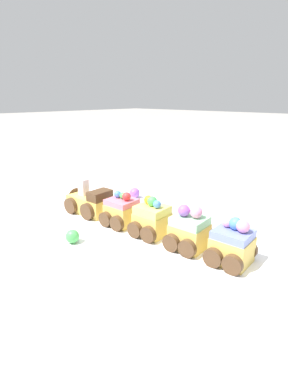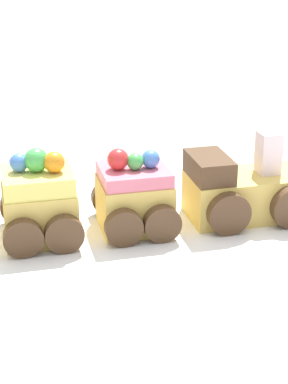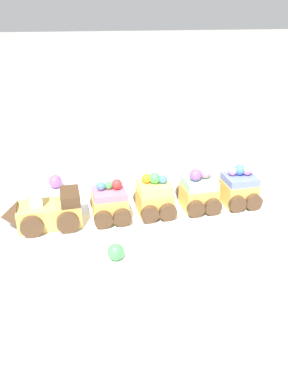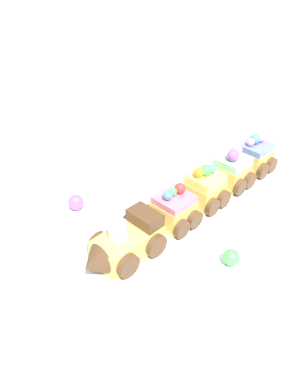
{
  "view_description": "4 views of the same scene",
  "coord_description": "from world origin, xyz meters",
  "views": [
    {
      "loc": [
        -0.39,
        0.44,
        0.27
      ],
      "look_at": [
        0.04,
        -0.02,
        0.07
      ],
      "focal_mm": 28.0,
      "sensor_mm": 36.0,
      "label": 1
    },
    {
      "loc": [
        -0.04,
        -0.45,
        0.25
      ],
      "look_at": [
        0.05,
        0.02,
        0.05
      ],
      "focal_mm": 60.0,
      "sensor_mm": 36.0,
      "label": 2
    },
    {
      "loc": [
        0.07,
        0.62,
        0.35
      ],
      "look_at": [
        -0.02,
        0.02,
        0.04
      ],
      "focal_mm": 35.0,
      "sensor_mm": 36.0,
      "label": 3
    },
    {
      "loc": [
        0.39,
        0.38,
        0.42
      ],
      "look_at": [
        0.05,
        -0.02,
        0.04
      ],
      "focal_mm": 35.0,
      "sensor_mm": 36.0,
      "label": 4
    }
  ],
  "objects": [
    {
      "name": "cake_car_mint",
      "position": [
        -0.12,
        0.04,
        0.04
      ],
      "size": [
        0.07,
        0.08,
        0.08
      ],
      "rotation": [
        0.0,
        0.0,
        0.07
      ],
      "color": "#E0BC56",
      "rests_on": "display_board"
    },
    {
      "name": "gumball_green",
      "position": [
        0.04,
        0.17,
        0.02
      ],
      "size": [
        0.03,
        0.03,
        0.03
      ],
      "primitive_type": "sphere",
      "color": "#4CBC56",
      "rests_on": "display_board"
    },
    {
      "name": "gumball_purple",
      "position": [
        0.14,
        -0.09,
        0.03
      ],
      "size": [
        0.03,
        0.03,
        0.03
      ],
      "primitive_type": "sphere",
      "color": "#9956C6",
      "rests_on": "display_board"
    },
    {
      "name": "cake_car_blueberry",
      "position": [
        -0.2,
        0.03,
        0.04
      ],
      "size": [
        0.07,
        0.08,
        0.08
      ],
      "rotation": [
        0.0,
        0.0,
        0.07
      ],
      "color": "#E0BC56",
      "rests_on": "display_board"
    },
    {
      "name": "cake_car_strawberry",
      "position": [
        0.04,
        0.05,
        0.04
      ],
      "size": [
        0.07,
        0.08,
        0.07
      ],
      "rotation": [
        0.0,
        0.0,
        0.07
      ],
      "color": "#E0BC56",
      "rests_on": "display_board"
    },
    {
      "name": "cake_car_lemon",
      "position": [
        -0.04,
        0.04,
        0.04
      ],
      "size": [
        0.07,
        0.08,
        0.08
      ],
      "rotation": [
        0.0,
        0.0,
        0.07
      ],
      "color": "#E0BC56",
      "rests_on": "display_board"
    },
    {
      "name": "ground_plane",
      "position": [
        0.0,
        0.0,
        0.0
      ],
      "size": [
        10.0,
        10.0,
        0.0
      ],
      "primitive_type": "plane",
      "color": "gray"
    },
    {
      "name": "cake_train_locomotive",
      "position": [
        0.15,
        0.05,
        0.04
      ],
      "size": [
        0.13,
        0.08,
        0.08
      ],
      "rotation": [
        0.0,
        0.0,
        0.07
      ],
      "color": "#E0BC56",
      "rests_on": "display_board"
    },
    {
      "name": "display_board",
      "position": [
        0.0,
        0.0,
        0.01
      ],
      "size": [
        0.77,
        0.4,
        0.01
      ],
      "primitive_type": "cube",
      "color": "white",
      "rests_on": "ground_plane"
    }
  ]
}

